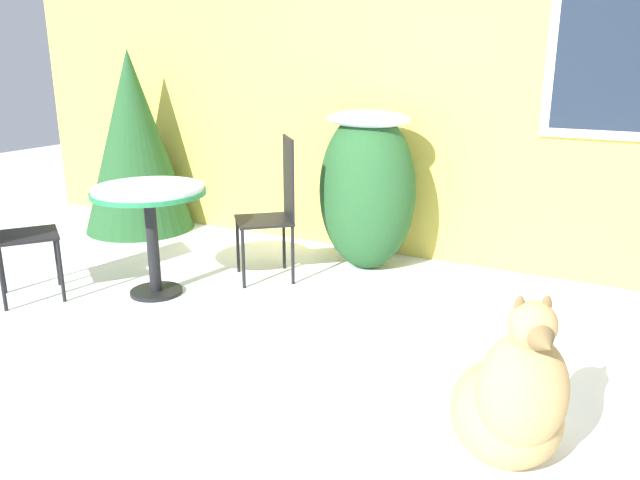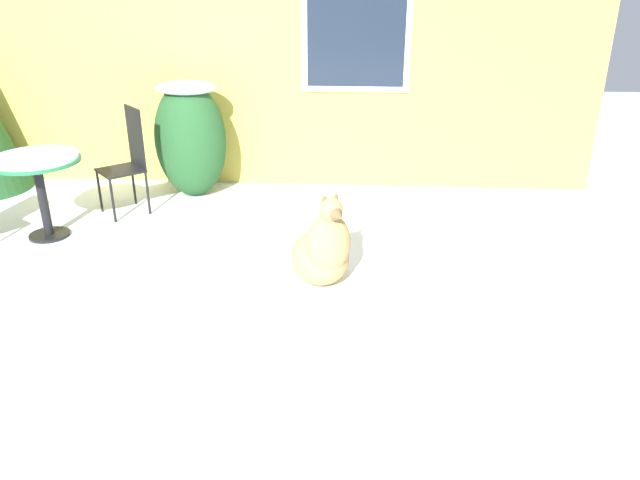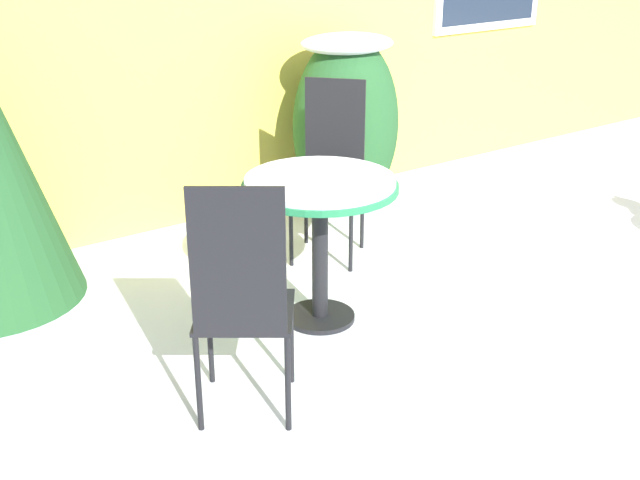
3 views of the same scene
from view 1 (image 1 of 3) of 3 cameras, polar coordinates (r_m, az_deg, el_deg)
ground_plane at (r=3.32m, az=-5.00°, el=-11.80°), size 16.00×16.00×0.00m
house_wall at (r=4.88m, az=9.91°, el=14.05°), size 8.00×0.10×2.72m
shrub_left at (r=4.66m, az=4.33°, el=4.87°), size 0.73×0.62×1.19m
evergreen_bush at (r=5.98m, az=-16.62°, el=8.62°), size 0.99×0.99×1.63m
patio_table at (r=4.26m, az=-15.32°, el=3.14°), size 0.75×0.75×0.75m
patio_chair_near_table at (r=4.47m, az=-4.12°, el=3.17°), size 0.54×0.54×1.03m
patio_chair_far_side at (r=4.50m, az=-26.51°, el=1.54°), size 0.54×0.54×1.03m
dog at (r=2.59m, az=17.12°, el=-13.99°), size 0.61×0.65×0.77m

